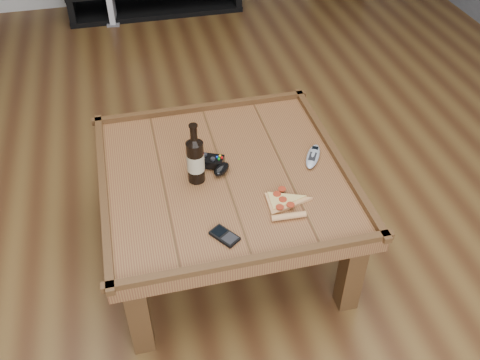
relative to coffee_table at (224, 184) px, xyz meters
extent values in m
plane|color=#462814|center=(0.00, 0.00, -0.39)|extent=(6.00, 6.00, 0.00)
cube|color=brown|center=(0.00, 0.00, 0.03)|extent=(1.00, 1.00, 0.06)
cube|color=#3E2210|center=(-0.42, -0.42, -0.20)|extent=(0.08, 0.08, 0.39)
cube|color=#3E2210|center=(0.42, -0.42, -0.20)|extent=(0.08, 0.08, 0.39)
cube|color=#3E2210|center=(-0.42, 0.42, -0.20)|extent=(0.08, 0.08, 0.39)
cube|color=#3E2210|center=(0.42, 0.42, -0.20)|extent=(0.08, 0.08, 0.39)
cube|color=#3E2210|center=(0.00, 0.48, 0.07)|extent=(1.03, 0.03, 0.03)
cube|color=#3E2210|center=(0.00, -0.48, 0.07)|extent=(1.03, 0.03, 0.03)
cube|color=#3E2210|center=(0.48, 0.00, 0.07)|extent=(0.03, 1.03, 0.03)
cube|color=#3E2210|center=(-0.48, 0.00, 0.07)|extent=(0.03, 1.03, 0.03)
cube|color=black|center=(0.00, 2.75, -0.37)|extent=(1.40, 0.45, 0.04)
cylinder|color=black|center=(-0.12, -0.01, 0.15)|extent=(0.07, 0.07, 0.18)
cone|color=black|center=(-0.12, -0.01, 0.26)|extent=(0.07, 0.07, 0.03)
cylinder|color=black|center=(-0.12, -0.01, 0.29)|extent=(0.03, 0.03, 0.06)
cylinder|color=black|center=(-0.12, -0.01, 0.32)|extent=(0.03, 0.03, 0.01)
cylinder|color=#BCB188|center=(-0.12, -0.01, 0.15)|extent=(0.07, 0.07, 0.08)
cube|color=black|center=(-0.04, 0.06, 0.08)|extent=(0.12, 0.10, 0.03)
ellipsoid|color=black|center=(-0.11, 0.05, 0.08)|extent=(0.05, 0.09, 0.04)
ellipsoid|color=black|center=(-0.01, 0.00, 0.08)|extent=(0.10, 0.09, 0.04)
cylinder|color=black|center=(-0.06, 0.08, 0.10)|extent=(0.02, 0.02, 0.01)
cylinder|color=black|center=(-0.04, 0.05, 0.10)|extent=(0.02, 0.02, 0.01)
cylinder|color=yellow|center=(0.00, 0.06, 0.10)|extent=(0.01, 0.01, 0.01)
cylinder|color=red|center=(0.00, 0.05, 0.10)|extent=(0.01, 0.01, 0.01)
cylinder|color=#0C33CC|center=(-0.02, 0.06, 0.10)|extent=(0.01, 0.01, 0.01)
cylinder|color=#0C9919|center=(-0.01, 0.04, 0.10)|extent=(0.01, 0.01, 0.01)
cylinder|color=tan|center=(0.18, -0.31, 0.07)|extent=(0.13, 0.03, 0.02)
cylinder|color=#A42B15|center=(0.16, -0.26, 0.08)|extent=(0.03, 0.03, 0.00)
cylinder|color=#A42B15|center=(0.20, -0.26, 0.08)|extent=(0.03, 0.03, 0.00)
cylinder|color=#A42B15|center=(0.18, -0.22, 0.08)|extent=(0.03, 0.03, 0.00)
cylinder|color=#A42B15|center=(0.17, -0.19, 0.08)|extent=(0.03, 0.03, 0.00)
cylinder|color=#A42B15|center=(0.20, -0.17, 0.08)|extent=(0.03, 0.03, 0.00)
cube|color=black|center=(-0.07, -0.35, 0.07)|extent=(0.11, 0.12, 0.01)
cube|color=black|center=(-0.09, -0.33, 0.07)|extent=(0.06, 0.06, 0.00)
cube|color=black|center=(-0.06, -0.37, 0.07)|extent=(0.06, 0.06, 0.00)
ellipsoid|color=#A0A6AD|center=(0.39, 0.01, 0.07)|extent=(0.13, 0.17, 0.02)
cube|color=black|center=(0.41, 0.05, 0.08)|extent=(0.03, 0.03, 0.00)
cube|color=black|center=(0.38, 0.00, 0.08)|extent=(0.05, 0.06, 0.00)
cube|color=gray|center=(-0.36, 2.57, -0.38)|extent=(0.12, 0.19, 0.02)
cube|color=white|center=(-0.36, 2.57, -0.27)|extent=(0.07, 0.16, 0.21)
camera|label=1|loc=(-0.33, -1.64, 1.47)|focal=40.00mm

